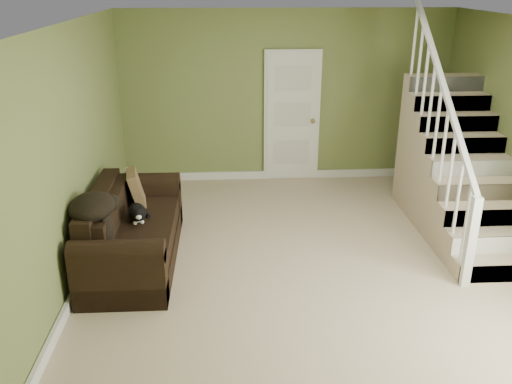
{
  "coord_description": "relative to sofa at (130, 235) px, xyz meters",
  "views": [
    {
      "loc": [
        -0.91,
        -5.42,
        3.02
      ],
      "look_at": [
        -0.6,
        0.13,
        0.8
      ],
      "focal_mm": 38.0,
      "sensor_mm": 36.0,
      "label": 1
    }
  ],
  "objects": [
    {
      "name": "cat",
      "position": [
        0.08,
        0.07,
        0.23
      ],
      "size": [
        0.31,
        0.53,
        0.26
      ],
      "rotation": [
        0.0,
        0.0,
        0.22
      ],
      "color": "black",
      "rests_on": "sofa"
    },
    {
      "name": "banana",
      "position": [
        0.26,
        -0.58,
        0.16
      ],
      "size": [
        0.09,
        0.17,
        0.05
      ],
      "primitive_type": "ellipsoid",
      "rotation": [
        0.0,
        0.0,
        0.24
      ],
      "color": "gold",
      "rests_on": "sofa"
    },
    {
      "name": "side_table",
      "position": [
        -0.22,
        0.98,
        -0.03
      ],
      "size": [
        0.53,
        0.53,
        0.78
      ],
      "rotation": [
        0.0,
        0.0,
        -0.17
      ],
      "color": "black",
      "rests_on": "floor"
    },
    {
      "name": "wall_back",
      "position": [
        2.02,
        2.63,
        0.98
      ],
      "size": [
        5.0,
        0.04,
        2.6
      ],
      "primitive_type": "cube",
      "color": "olive",
      "rests_on": "floor"
    },
    {
      "name": "door",
      "position": [
        2.12,
        2.58,
        0.69
      ],
      "size": [
        0.86,
        0.12,
        2.02
      ],
      "color": "white",
      "rests_on": "floor"
    },
    {
      "name": "ceiling",
      "position": [
        2.02,
        -0.12,
        2.28
      ],
      "size": [
        5.0,
        5.5,
        0.01
      ],
      "primitive_type": "cube",
      "color": "white",
      "rests_on": "wall_back"
    },
    {
      "name": "sofa",
      "position": [
        0.0,
        0.0,
        0.0
      ],
      "size": [
        0.91,
        2.1,
        0.83
      ],
      "color": "black",
      "rests_on": "floor"
    },
    {
      "name": "wall_front",
      "position": [
        2.02,
        -2.87,
        0.98
      ],
      "size": [
        5.0,
        0.04,
        2.6
      ],
      "primitive_type": "cube",
      "color": "olive",
      "rests_on": "floor"
    },
    {
      "name": "throw_blanket",
      "position": [
        -0.27,
        -0.45,
        0.54
      ],
      "size": [
        0.49,
        0.62,
        0.24
      ],
      "primitive_type": "ellipsoid",
      "rotation": [
        0.0,
        0.0,
        -0.08
      ],
      "color": "black",
      "rests_on": "sofa"
    },
    {
      "name": "baseboard_back",
      "position": [
        2.02,
        2.6,
        -0.26
      ],
      "size": [
        5.0,
        0.04,
        0.12
      ],
      "primitive_type": "cube",
      "color": "white",
      "rests_on": "floor"
    },
    {
      "name": "throw_pillow",
      "position": [
        0.0,
        0.63,
        0.31
      ],
      "size": [
        0.28,
        0.46,
        0.45
      ],
      "primitive_type": "cube",
      "rotation": [
        0.0,
        -0.24,
        0.17
      ],
      "color": "#482E1D",
      "rests_on": "sofa"
    },
    {
      "name": "wall_left",
      "position": [
        -0.48,
        -0.12,
        0.98
      ],
      "size": [
        0.04,
        5.5,
        2.6
      ],
      "primitive_type": "cube",
      "color": "olive",
      "rests_on": "floor"
    },
    {
      "name": "staircase",
      "position": [
        4.01,
        0.84,
        0.32
      ],
      "size": [
        1.0,
        2.51,
        2.82
      ],
      "color": "tan",
      "rests_on": "floor"
    },
    {
      "name": "baseboard_left",
      "position": [
        -0.45,
        -0.12,
        -0.26
      ],
      "size": [
        0.04,
        5.5,
        0.12
      ],
      "primitive_type": "cube",
      "color": "white",
      "rests_on": "floor"
    },
    {
      "name": "floor",
      "position": [
        2.02,
        -0.12,
        -0.32
      ],
      "size": [
        5.0,
        5.5,
        0.01
      ],
      "primitive_type": "cube",
      "color": "tan",
      "rests_on": "ground"
    }
  ]
}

